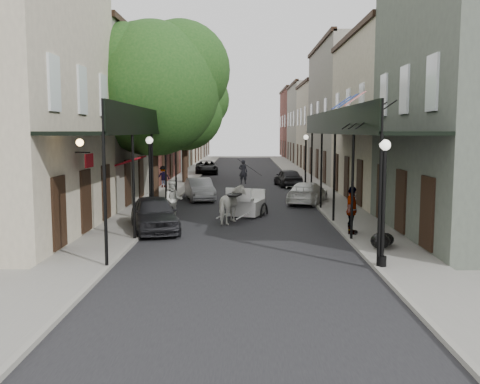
{
  "coord_description": "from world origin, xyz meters",
  "views": [
    {
      "loc": [
        0.08,
        -17.39,
        4.07
      ],
      "look_at": [
        -0.12,
        4.23,
        1.6
      ],
      "focal_mm": 40.0,
      "sensor_mm": 36.0,
      "label": 1
    }
  ],
  "objects_px": {
    "lamppost_right_far": "(306,162)",
    "pedestrian_walking": "(173,200)",
    "pedestrian_sidewalk_left": "(163,177)",
    "car_left_mid": "(200,189)",
    "lamppost_left": "(150,177)",
    "carriage": "(249,193)",
    "car_left_near": "(154,214)",
    "car_right_far": "(288,178)",
    "car_right_near": "(307,193)",
    "lamppost_right_near": "(383,201)",
    "pedestrian_sidewalk_right": "(352,210)",
    "car_left_far": "(207,167)",
    "tree_far": "(189,108)",
    "horse": "(232,205)",
    "tree_near": "(161,83)"
  },
  "relations": [
    {
      "from": "lamppost_left",
      "to": "car_left_far",
      "type": "relative_size",
      "value": 0.82
    },
    {
      "from": "car_right_near",
      "to": "car_right_far",
      "type": "xyz_separation_m",
      "value": [
        -0.34,
        9.31,
        0.06
      ]
    },
    {
      "from": "pedestrian_walking",
      "to": "tree_near",
      "type": "bearing_deg",
      "value": 94.29
    },
    {
      "from": "lamppost_left",
      "to": "pedestrian_sidewalk_right",
      "type": "relative_size",
      "value": 2.02
    },
    {
      "from": "pedestrian_sidewalk_right",
      "to": "car_right_far",
      "type": "distance_m",
      "value": 18.85
    },
    {
      "from": "pedestrian_sidewalk_left",
      "to": "pedestrian_sidewalk_right",
      "type": "distance_m",
      "value": 19.75
    },
    {
      "from": "tree_near",
      "to": "car_right_far",
      "type": "distance_m",
      "value": 15.01
    },
    {
      "from": "tree_far",
      "to": "lamppost_right_far",
      "type": "bearing_deg",
      "value": -36.51
    },
    {
      "from": "lamppost_right_far",
      "to": "pedestrian_walking",
      "type": "height_order",
      "value": "lamppost_right_far"
    },
    {
      "from": "carriage",
      "to": "car_left_near",
      "type": "height_order",
      "value": "carriage"
    },
    {
      "from": "car_left_far",
      "to": "carriage",
      "type": "bearing_deg",
      "value": -85.8
    },
    {
      "from": "tree_far",
      "to": "lamppost_left",
      "type": "height_order",
      "value": "tree_far"
    },
    {
      "from": "pedestrian_sidewalk_right",
      "to": "car_right_far",
      "type": "xyz_separation_m",
      "value": [
        -0.94,
        18.83,
        -0.37
      ]
    },
    {
      "from": "carriage",
      "to": "pedestrian_sidewalk_left",
      "type": "relative_size",
      "value": 1.82
    },
    {
      "from": "pedestrian_sidewalk_left",
      "to": "pedestrian_sidewalk_right",
      "type": "xyz_separation_m",
      "value": [
        9.9,
        -17.09,
        0.16
      ]
    },
    {
      "from": "pedestrian_sidewalk_left",
      "to": "lamppost_right_far",
      "type": "bearing_deg",
      "value": 145.86
    },
    {
      "from": "lamppost_right_far",
      "to": "lamppost_left",
      "type": "bearing_deg",
      "value": -124.35
    },
    {
      "from": "carriage",
      "to": "car_left_mid",
      "type": "bearing_deg",
      "value": 134.07
    },
    {
      "from": "lamppost_left",
      "to": "car_left_near",
      "type": "height_order",
      "value": "lamppost_left"
    },
    {
      "from": "car_left_mid",
      "to": "pedestrian_walking",
      "type": "bearing_deg",
      "value": -108.69
    },
    {
      "from": "horse",
      "to": "car_right_near",
      "type": "height_order",
      "value": "horse"
    },
    {
      "from": "lamppost_left",
      "to": "horse",
      "type": "relative_size",
      "value": 1.9
    },
    {
      "from": "tree_far",
      "to": "lamppost_right_near",
      "type": "xyz_separation_m",
      "value": [
        8.35,
        -26.18,
        -3.79
      ]
    },
    {
      "from": "tree_near",
      "to": "pedestrian_walking",
      "type": "xyz_separation_m",
      "value": [
        0.97,
        -3.11,
        -5.59
      ]
    },
    {
      "from": "lamppost_right_near",
      "to": "pedestrian_sidewalk_right",
      "type": "bearing_deg",
      "value": 88.86
    },
    {
      "from": "car_left_far",
      "to": "car_right_far",
      "type": "height_order",
      "value": "car_right_far"
    },
    {
      "from": "pedestrian_sidewalk_left",
      "to": "car_left_near",
      "type": "relative_size",
      "value": 0.35
    },
    {
      "from": "tree_near",
      "to": "pedestrian_sidewalk_left",
      "type": "xyz_separation_m",
      "value": [
        -1.5,
        9.92,
        -5.61
      ]
    },
    {
      "from": "lamppost_right_far",
      "to": "carriage",
      "type": "xyz_separation_m",
      "value": [
        -3.84,
        -9.54,
        -0.98
      ]
    },
    {
      "from": "lamppost_right_far",
      "to": "car_left_mid",
      "type": "height_order",
      "value": "lamppost_right_far"
    },
    {
      "from": "pedestrian_sidewalk_left",
      "to": "car_left_far",
      "type": "xyz_separation_m",
      "value": [
        2.1,
        13.46,
        -0.24
      ]
    },
    {
      "from": "pedestrian_sidewalk_right",
      "to": "car_left_mid",
      "type": "height_order",
      "value": "pedestrian_sidewalk_right"
    },
    {
      "from": "lamppost_right_near",
      "to": "carriage",
      "type": "relative_size",
      "value": 1.34
    },
    {
      "from": "car_left_near",
      "to": "car_right_near",
      "type": "height_order",
      "value": "car_left_near"
    },
    {
      "from": "pedestrian_walking",
      "to": "carriage",
      "type": "bearing_deg",
      "value": 8.81
    },
    {
      "from": "lamppost_left",
      "to": "carriage",
      "type": "relative_size",
      "value": 1.34
    },
    {
      "from": "pedestrian_sidewalk_left",
      "to": "car_left_mid",
      "type": "xyz_separation_m",
      "value": [
        3.1,
        -6.1,
        -0.23
      ]
    },
    {
      "from": "pedestrian_sidewalk_right",
      "to": "car_left_mid",
      "type": "relative_size",
      "value": 0.47
    },
    {
      "from": "lamppost_left",
      "to": "car_left_far",
      "type": "xyz_separation_m",
      "value": [
        0.5,
        27.56,
        -1.42
      ]
    },
    {
      "from": "car_right_near",
      "to": "car_left_mid",
      "type": "bearing_deg",
      "value": 5.39
    },
    {
      "from": "pedestrian_sidewalk_left",
      "to": "car_right_near",
      "type": "bearing_deg",
      "value": 118.79
    },
    {
      "from": "lamppost_right_near",
      "to": "car_right_near",
      "type": "distance_m",
      "value": 14.61
    },
    {
      "from": "lamppost_left",
      "to": "car_left_mid",
      "type": "height_order",
      "value": "lamppost_left"
    },
    {
      "from": "car_left_near",
      "to": "tree_far",
      "type": "bearing_deg",
      "value": 76.15
    },
    {
      "from": "car_left_near",
      "to": "car_right_far",
      "type": "distance_m",
      "value": 19.11
    },
    {
      "from": "pedestrian_sidewalk_right",
      "to": "car_right_near",
      "type": "relative_size",
      "value": 0.44
    },
    {
      "from": "carriage",
      "to": "car_left_mid",
      "type": "relative_size",
      "value": 0.71
    },
    {
      "from": "tree_far",
      "to": "lamppost_right_far",
      "type": "relative_size",
      "value": 2.32
    },
    {
      "from": "lamppost_right_far",
      "to": "pedestrian_sidewalk_left",
      "type": "distance_m",
      "value": 10.09
    },
    {
      "from": "car_left_far",
      "to": "lamppost_right_near",
      "type": "bearing_deg",
      "value": -82.32
    }
  ]
}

